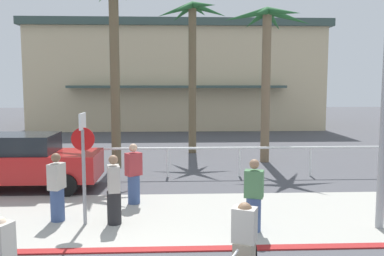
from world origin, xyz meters
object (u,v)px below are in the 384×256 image
object	(u,v)px
stop_sign_bike_lane	(83,152)
palm_tree_4	(192,43)
car_red_1	(24,161)
pedestrian_0	(114,193)
pedestrian_1	(254,199)
cyclist_red_1	(243,254)
palm_tree_5	(268,48)
pedestrian_3	(57,190)
pedestrian_2	(134,177)
palm_tree_3	(114,22)

from	to	relation	value
stop_sign_bike_lane	palm_tree_4	distance (m)	10.75
car_red_1	pedestrian_0	world-z (taller)	car_red_1
pedestrian_1	stop_sign_bike_lane	bearing A→B (deg)	170.83
cyclist_red_1	pedestrian_1	xyz separation A→B (m)	(0.70, 2.79, 0.04)
palm_tree_5	pedestrian_0	xyz separation A→B (m)	(-5.14, -7.42, -3.90)
cyclist_red_1	pedestrian_0	distance (m)	4.14
car_red_1	pedestrian_3	xyz separation A→B (m)	(1.83, -3.06, -0.12)
pedestrian_0	pedestrian_3	distance (m)	1.38
palm_tree_4	cyclist_red_1	bearing A→B (deg)	-89.28
palm_tree_4	pedestrian_0	xyz separation A→B (m)	(-2.22, -9.80, -4.31)
pedestrian_3	pedestrian_0	bearing A→B (deg)	-11.32
pedestrian_0	pedestrian_2	bearing A→B (deg)	79.69
palm_tree_5	car_red_1	distance (m)	10.01
palm_tree_4	car_red_1	xyz separation A→B (m)	(-5.40, -6.47, -4.18)
cyclist_red_1	pedestrian_1	bearing A→B (deg)	75.95
stop_sign_bike_lane	palm_tree_5	size ratio (longest dim) A/B	0.41
palm_tree_4	pedestrian_1	distance (m)	11.29
stop_sign_bike_lane	palm_tree_5	bearing A→B (deg)	51.92
pedestrian_3	pedestrian_2	bearing A→B (deg)	39.21
palm_tree_5	pedestrian_3	size ratio (longest dim) A/B	3.84
palm_tree_5	cyclist_red_1	world-z (taller)	palm_tree_5
pedestrian_1	cyclist_red_1	bearing A→B (deg)	-104.05
pedestrian_3	car_red_1	bearing A→B (deg)	120.87
stop_sign_bike_lane	palm_tree_4	xyz separation A→B (m)	(2.89, 9.79, 3.37)
palm_tree_3	cyclist_red_1	size ratio (longest dim) A/B	4.21
pedestrian_3	pedestrian_1	bearing A→B (deg)	-11.08
stop_sign_bike_lane	palm_tree_3	world-z (taller)	palm_tree_3
palm_tree_5	palm_tree_4	bearing A→B (deg)	140.86
palm_tree_4	palm_tree_5	world-z (taller)	palm_tree_4
palm_tree_5	pedestrian_0	bearing A→B (deg)	-124.73
palm_tree_3	pedestrian_3	bearing A→B (deg)	-94.76
stop_sign_bike_lane	pedestrian_2	world-z (taller)	stop_sign_bike_lane
palm_tree_4	stop_sign_bike_lane	bearing A→B (deg)	-106.43
cyclist_red_1	pedestrian_2	world-z (taller)	pedestrian_2
car_red_1	palm_tree_4	bearing A→B (deg)	50.11
pedestrian_2	pedestrian_3	size ratio (longest dim) A/B	1.01
palm_tree_3	pedestrian_3	size ratio (longest dim) A/B	4.36
pedestrian_1	pedestrian_2	world-z (taller)	pedestrian_2
palm_tree_3	palm_tree_5	world-z (taller)	palm_tree_3
cyclist_red_1	pedestrian_1	size ratio (longest dim) A/B	1.05
palm_tree_3	pedestrian_1	size ratio (longest dim) A/B	4.41
pedestrian_2	stop_sign_bike_lane	bearing A→B (deg)	-120.81
cyclist_red_1	pedestrian_2	bearing A→B (deg)	112.75
stop_sign_bike_lane	pedestrian_1	size ratio (longest dim) A/B	1.60
cyclist_red_1	pedestrian_2	distance (m)	5.42
car_red_1	cyclist_red_1	world-z (taller)	car_red_1
car_red_1	stop_sign_bike_lane	bearing A→B (deg)	-52.87
car_red_1	pedestrian_1	world-z (taller)	car_red_1
palm_tree_3	pedestrian_0	distance (m)	8.13
pedestrian_0	pedestrian_3	size ratio (longest dim) A/B	0.99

